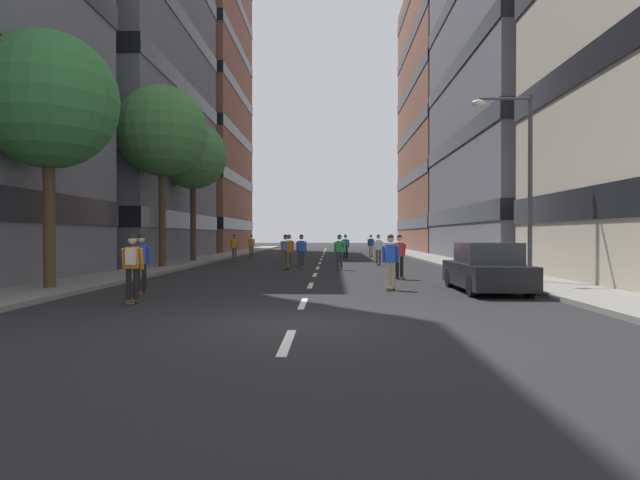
{
  "coord_description": "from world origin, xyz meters",
  "views": [
    {
      "loc": [
        0.72,
        -10.9,
        1.75
      ],
      "look_at": [
        0.0,
        23.79,
        1.43
      ],
      "focal_mm": 30.67,
      "sensor_mm": 36.0,
      "label": 1
    }
  ],
  "objects_px": {
    "street_tree_mid": "(193,156)",
    "skater_3": "(251,244)",
    "streetlamp_right": "(520,167)",
    "skater_2": "(345,245)",
    "skater_9": "(234,246)",
    "skater_0": "(141,261)",
    "skater_5": "(301,249)",
    "skater_7": "(289,249)",
    "skater_4": "(399,254)",
    "skater_1": "(339,250)",
    "skater_8": "(378,248)",
    "skater_6": "(391,259)",
    "skater_12": "(285,250)",
    "street_tree_far": "(49,101)",
    "skater_11": "(371,244)",
    "skater_10": "(132,264)",
    "street_tree_near": "(162,131)",
    "parked_car_near": "(487,269)"
  },
  "relations": [
    {
      "from": "skater_1",
      "to": "skater_12",
      "type": "relative_size",
      "value": 1.0
    },
    {
      "from": "street_tree_far",
      "to": "skater_9",
      "type": "xyz_separation_m",
      "value": [
        2.12,
        20.19,
        -4.88
      ]
    },
    {
      "from": "skater_4",
      "to": "skater_7",
      "type": "xyz_separation_m",
      "value": [
        -5.01,
        8.43,
        0.0
      ]
    },
    {
      "from": "street_tree_far",
      "to": "skater_6",
      "type": "height_order",
      "value": "street_tree_far"
    },
    {
      "from": "street_tree_near",
      "to": "streetlamp_right",
      "type": "bearing_deg",
      "value": -29.05
    },
    {
      "from": "street_tree_mid",
      "to": "streetlamp_right",
      "type": "relative_size",
      "value": 1.34
    },
    {
      "from": "street_tree_near",
      "to": "skater_4",
      "type": "height_order",
      "value": "street_tree_near"
    },
    {
      "from": "skater_6",
      "to": "skater_12",
      "type": "bearing_deg",
      "value": 112.74
    },
    {
      "from": "street_tree_mid",
      "to": "skater_3",
      "type": "xyz_separation_m",
      "value": [
        2.25,
        9.63,
        -5.71
      ]
    },
    {
      "from": "skater_0",
      "to": "skater_3",
      "type": "distance_m",
      "value": 27.67
    },
    {
      "from": "skater_7",
      "to": "streetlamp_right",
      "type": "bearing_deg",
      "value": -50.07
    },
    {
      "from": "skater_1",
      "to": "skater_2",
      "type": "relative_size",
      "value": 1.0
    },
    {
      "from": "skater_12",
      "to": "skater_2",
      "type": "bearing_deg",
      "value": 73.39
    },
    {
      "from": "skater_5",
      "to": "skater_10",
      "type": "distance_m",
      "value": 15.22
    },
    {
      "from": "street_tree_mid",
      "to": "skater_2",
      "type": "xyz_separation_m",
      "value": [
        9.68,
        4.4,
        -5.68
      ]
    },
    {
      "from": "parked_car_near",
      "to": "skater_7",
      "type": "xyz_separation_m",
      "value": [
        -7.1,
        13.13,
        0.29
      ]
    },
    {
      "from": "skater_5",
      "to": "skater_7",
      "type": "relative_size",
      "value": 1.0
    },
    {
      "from": "skater_6",
      "to": "skater_10",
      "type": "relative_size",
      "value": 1.0
    },
    {
      "from": "skater_1",
      "to": "skater_9",
      "type": "bearing_deg",
      "value": 126.56
    },
    {
      "from": "skater_7",
      "to": "skater_8",
      "type": "height_order",
      "value": "same"
    },
    {
      "from": "skater_4",
      "to": "skater_9",
      "type": "bearing_deg",
      "value": 121.31
    },
    {
      "from": "streetlamp_right",
      "to": "skater_9",
      "type": "xyz_separation_m",
      "value": [
        -13.19,
        17.47,
        -3.15
      ]
    },
    {
      "from": "parked_car_near",
      "to": "skater_1",
      "type": "xyz_separation_m",
      "value": [
        -4.38,
        10.51,
        0.29
      ]
    },
    {
      "from": "street_tree_far",
      "to": "skater_2",
      "type": "relative_size",
      "value": 4.41
    },
    {
      "from": "skater_7",
      "to": "skater_8",
      "type": "bearing_deg",
      "value": 19.8
    },
    {
      "from": "skater_6",
      "to": "skater_9",
      "type": "height_order",
      "value": "same"
    },
    {
      "from": "skater_1",
      "to": "skater_3",
      "type": "distance_m",
      "value": 17.7
    },
    {
      "from": "skater_9",
      "to": "skater_12",
      "type": "xyz_separation_m",
      "value": [
        4.25,
        -9.4,
        0.03
      ]
    },
    {
      "from": "skater_2",
      "to": "skater_9",
      "type": "xyz_separation_m",
      "value": [
        -7.56,
        -1.69,
        -0.03
      ]
    },
    {
      "from": "street_tree_far",
      "to": "skater_9",
      "type": "relative_size",
      "value": 4.41
    },
    {
      "from": "skater_2",
      "to": "skater_4",
      "type": "relative_size",
      "value": 1.0
    },
    {
      "from": "skater_2",
      "to": "skater_8",
      "type": "height_order",
      "value": "same"
    },
    {
      "from": "skater_0",
      "to": "skater_6",
      "type": "height_order",
      "value": "same"
    },
    {
      "from": "skater_2",
      "to": "skater_10",
      "type": "distance_m",
      "value": 25.4
    },
    {
      "from": "skater_1",
      "to": "parked_car_near",
      "type": "bearing_deg",
      "value": -67.4
    },
    {
      "from": "street_tree_far",
      "to": "skater_11",
      "type": "bearing_deg",
      "value": 66.48
    },
    {
      "from": "skater_8",
      "to": "skater_10",
      "type": "xyz_separation_m",
      "value": [
        -7.83,
        -18.0,
        0.03
      ]
    },
    {
      "from": "skater_5",
      "to": "skater_11",
      "type": "xyz_separation_m",
      "value": [
        4.75,
        15.2,
        0.0
      ]
    },
    {
      "from": "street_tree_near",
      "to": "skater_9",
      "type": "height_order",
      "value": "street_tree_near"
    },
    {
      "from": "skater_3",
      "to": "streetlamp_right",
      "type": "bearing_deg",
      "value": -61.85
    },
    {
      "from": "skater_0",
      "to": "skater_2",
      "type": "distance_m",
      "value": 23.39
    },
    {
      "from": "skater_1",
      "to": "skater_6",
      "type": "bearing_deg",
      "value": -81.61
    },
    {
      "from": "skater_4",
      "to": "skater_6",
      "type": "relative_size",
      "value": 1.0
    },
    {
      "from": "skater_0",
      "to": "skater_12",
      "type": "height_order",
      "value": "same"
    },
    {
      "from": "skater_7",
      "to": "skater_10",
      "type": "distance_m",
      "value": 16.41
    },
    {
      "from": "skater_1",
      "to": "skater_7",
      "type": "bearing_deg",
      "value": 136.2
    },
    {
      "from": "street_tree_far",
      "to": "skater_5",
      "type": "distance_m",
      "value": 14.8
    },
    {
      "from": "street_tree_near",
      "to": "skater_12",
      "type": "xyz_separation_m",
      "value": [
        6.37,
        -0.43,
        -6.05
      ]
    },
    {
      "from": "streetlamp_right",
      "to": "skater_0",
      "type": "xyz_separation_m",
      "value": [
        -12.27,
        -3.27,
        -3.15
      ]
    },
    {
      "from": "streetlamp_right",
      "to": "skater_11",
      "type": "distance_m",
      "value": 24.95
    }
  ]
}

